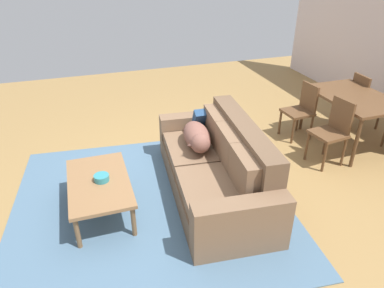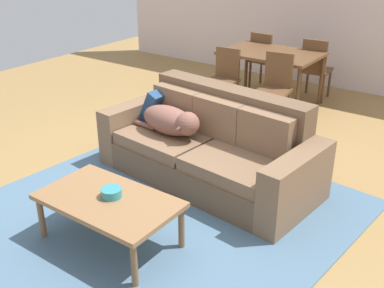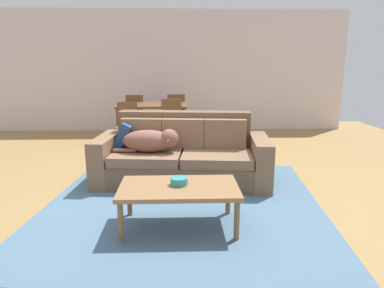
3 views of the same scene
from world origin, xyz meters
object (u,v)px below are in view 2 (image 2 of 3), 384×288
(bowl_on_coffee_table, at_px, (111,193))
(dining_table, at_px, (271,57))
(throw_pillow_by_left_arm, at_px, (158,104))
(dining_chair_near_left, at_px, (224,77))
(dining_chair_far_right, at_px, (315,67))
(dining_chair_far_left, at_px, (264,58))
(coffee_table, at_px, (109,203))
(couch, at_px, (212,148))
(dining_chair_near_right, at_px, (275,86))
(dog_on_left_cushion, at_px, (172,121))

(bowl_on_coffee_table, distance_m, dining_table, 3.75)
(throw_pillow_by_left_arm, distance_m, dining_chair_near_left, 1.65)
(throw_pillow_by_left_arm, height_order, dining_chair_near_left, dining_chair_near_left)
(dining_table, relative_size, dining_chair_far_right, 1.46)
(dining_chair_far_left, bearing_deg, dining_table, 127.60)
(coffee_table, bearing_deg, couch, 87.82)
(dining_table, distance_m, dining_chair_far_right, 0.73)
(dining_chair_near_left, relative_size, dining_chair_near_right, 0.94)
(coffee_table, xyz_separation_m, dining_table, (-0.51, 3.74, 0.32))
(dining_chair_near_right, bearing_deg, couch, -91.34)
(couch, distance_m, coffee_table, 1.39)
(dining_chair_near_left, distance_m, dining_chair_far_right, 1.42)
(dog_on_left_cushion, height_order, dining_chair_near_left, dining_chair_near_left)
(bowl_on_coffee_table, xyz_separation_m, dining_chair_near_left, (-0.92, 3.12, 0.02))
(dog_on_left_cushion, height_order, dining_table, dining_table)
(couch, height_order, throw_pillow_by_left_arm, couch)
(dining_chair_near_right, bearing_deg, bowl_on_coffee_table, -94.75)
(couch, height_order, dining_chair_far_right, dining_chair_far_right)
(couch, relative_size, throw_pillow_by_left_arm, 6.37)
(dining_chair_near_left, bearing_deg, couch, -64.63)
(bowl_on_coffee_table, bearing_deg, dining_chair_near_right, 92.23)
(dining_table, xyz_separation_m, dining_chair_far_right, (0.45, 0.54, -0.19))
(dog_on_left_cushion, distance_m, dining_chair_near_right, 1.87)
(couch, height_order, dog_on_left_cushion, couch)
(dining_chair_near_left, bearing_deg, dog_on_left_cushion, -76.48)
(throw_pillow_by_left_arm, relative_size, dining_chair_near_left, 0.42)
(coffee_table, height_order, dining_chair_near_right, dining_chair_near_right)
(coffee_table, relative_size, bowl_on_coffee_table, 6.78)
(dining_chair_far_left, bearing_deg, throw_pillow_by_left_arm, 95.75)
(dining_chair_far_left, height_order, dining_chair_far_right, dining_chair_far_right)
(couch, height_order, dining_chair_far_left, dining_chair_far_left)
(dining_chair_far_left, distance_m, dining_chair_far_right, 0.84)
(throw_pillow_by_left_arm, relative_size, dining_chair_far_right, 0.40)
(dining_chair_near_left, height_order, dining_chair_far_right, dining_chair_far_right)
(bowl_on_coffee_table, height_order, dining_table, dining_table)
(dining_chair_near_right, bearing_deg, dining_chair_far_right, 80.13)
(dining_table, xyz_separation_m, dining_chair_far_left, (-0.39, 0.55, -0.19))
(couch, bearing_deg, dog_on_left_cushion, -155.36)
(bowl_on_coffee_table, relative_size, dining_chair_near_right, 0.18)
(bowl_on_coffee_table, relative_size, dining_chair_far_left, 0.18)
(dining_chair_near_left, bearing_deg, dining_chair_far_right, 49.13)
(dining_chair_far_right, bearing_deg, dining_chair_near_left, 47.93)
(dining_table, bearing_deg, dining_chair_far_right, 50.24)
(dining_chair_near_left, bearing_deg, bowl_on_coffee_table, -76.97)
(dining_chair_near_left, bearing_deg, dining_table, 51.43)
(dining_chair_far_left, bearing_deg, couch, 110.43)
(dining_chair_near_left, relative_size, dining_chair_far_left, 0.95)
(couch, xyz_separation_m, dining_chair_far_left, (-0.95, 2.91, 0.17))
(couch, xyz_separation_m, dining_chair_near_right, (-0.17, 1.72, 0.18))
(couch, xyz_separation_m, throw_pillow_by_left_arm, (-0.78, 0.13, 0.26))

